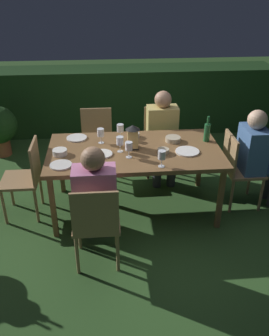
# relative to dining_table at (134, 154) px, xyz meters

# --- Properties ---
(ground_plane) EXTENTS (16.00, 16.00, 0.00)m
(ground_plane) POSITION_rel_dining_table_xyz_m (0.00, 0.00, -0.70)
(ground_plane) COLOR #2D5123
(dining_table) EXTENTS (1.85, 1.00, 0.75)m
(dining_table) POSITION_rel_dining_table_xyz_m (0.00, 0.00, 0.00)
(dining_table) COLOR brown
(dining_table) RESTS_ON ground
(chair_side_right_a) EXTENTS (0.42, 0.40, 0.87)m
(chair_side_right_a) POSITION_rel_dining_table_xyz_m (-0.42, 0.89, -0.21)
(chair_side_right_a) COLOR #9E7A51
(chair_side_right_a) RESTS_ON ground
(chair_side_left_a) EXTENTS (0.42, 0.40, 0.87)m
(chair_side_left_a) POSITION_rel_dining_table_xyz_m (-0.42, -0.89, -0.21)
(chair_side_left_a) COLOR #9E7A51
(chair_side_left_a) RESTS_ON ground
(person_in_pink) EXTENTS (0.38, 0.47, 1.15)m
(person_in_pink) POSITION_rel_dining_table_xyz_m (-0.42, -0.70, -0.06)
(person_in_pink) COLOR #C675A3
(person_in_pink) RESTS_ON ground
(chair_head_far) EXTENTS (0.40, 0.42, 0.87)m
(chair_head_far) POSITION_rel_dining_table_xyz_m (1.17, 0.00, -0.21)
(chair_head_far) COLOR #9E7A51
(chair_head_far) RESTS_ON ground
(person_in_blue) EXTENTS (0.48, 0.38, 1.15)m
(person_in_blue) POSITION_rel_dining_table_xyz_m (1.37, 0.00, -0.06)
(person_in_blue) COLOR #426699
(person_in_blue) RESTS_ON ground
(chair_head_near) EXTENTS (0.40, 0.42, 0.87)m
(chair_head_near) POSITION_rel_dining_table_xyz_m (-1.17, 0.00, -0.21)
(chair_head_near) COLOR #9E7A51
(chair_head_near) RESTS_ON ground
(chair_side_right_b) EXTENTS (0.42, 0.40, 0.87)m
(chair_side_right_b) POSITION_rel_dining_table_xyz_m (0.42, 0.89, -0.21)
(chair_side_right_b) COLOR #9E7A51
(chair_side_right_b) RESTS_ON ground
(person_in_mustard) EXTENTS (0.38, 0.47, 1.15)m
(person_in_mustard) POSITION_rel_dining_table_xyz_m (0.42, 0.70, -0.06)
(person_in_mustard) COLOR tan
(person_in_mustard) RESTS_ON ground
(lantern_centerpiece) EXTENTS (0.15, 0.15, 0.27)m
(lantern_centerpiece) POSITION_rel_dining_table_xyz_m (-0.02, 0.04, 0.20)
(lantern_centerpiece) COLOR black
(lantern_centerpiece) RESTS_ON dining_table
(green_bottle_on_table) EXTENTS (0.07, 0.07, 0.29)m
(green_bottle_on_table) POSITION_rel_dining_table_xyz_m (0.82, 0.15, 0.16)
(green_bottle_on_table) COLOR #1E5B2D
(green_bottle_on_table) RESTS_ON dining_table
(wine_glass_a) EXTENTS (0.08, 0.08, 0.17)m
(wine_glass_a) POSITION_rel_dining_table_xyz_m (-0.07, -0.18, 0.17)
(wine_glass_a) COLOR silver
(wine_glass_a) RESTS_ON dining_table
(wine_glass_b) EXTENTS (0.08, 0.08, 0.17)m
(wine_glass_b) POSITION_rel_dining_table_xyz_m (-0.13, 0.31, 0.17)
(wine_glass_b) COLOR silver
(wine_glass_b) RESTS_ON dining_table
(wine_glass_c) EXTENTS (0.08, 0.08, 0.17)m
(wine_glass_c) POSITION_rel_dining_table_xyz_m (-0.15, -0.04, 0.17)
(wine_glass_c) COLOR silver
(wine_glass_c) RESTS_ON dining_table
(wine_glass_d) EXTENTS (0.08, 0.08, 0.17)m
(wine_glass_d) POSITION_rel_dining_table_xyz_m (0.23, -0.40, 0.17)
(wine_glass_d) COLOR silver
(wine_glass_d) RESTS_ON dining_table
(wine_glass_e) EXTENTS (0.08, 0.08, 0.17)m
(wine_glass_e) POSITION_rel_dining_table_xyz_m (-0.35, 0.20, 0.17)
(wine_glass_e) COLOR silver
(wine_glass_e) RESTS_ON dining_table
(plate_a) EXTENTS (0.25, 0.25, 0.01)m
(plate_a) POSITION_rel_dining_table_xyz_m (0.55, -0.11, 0.06)
(plate_a) COLOR white
(plate_a) RESTS_ON dining_table
(plate_b) EXTENTS (0.23, 0.23, 0.01)m
(plate_b) POSITION_rel_dining_table_xyz_m (-0.63, 0.34, 0.06)
(plate_b) COLOR white
(plate_b) RESTS_ON dining_table
(plate_c) EXTENTS (0.22, 0.22, 0.01)m
(plate_c) POSITION_rel_dining_table_xyz_m (-0.75, -0.30, 0.06)
(plate_c) COLOR silver
(plate_c) RESTS_ON dining_table
(plate_d) EXTENTS (0.21, 0.21, 0.01)m
(plate_d) POSITION_rel_dining_table_xyz_m (-0.34, -0.09, 0.06)
(plate_d) COLOR white
(plate_d) RESTS_ON dining_table
(bowl_olives) EXTENTS (0.13, 0.13, 0.05)m
(bowl_olives) POSITION_rel_dining_table_xyz_m (0.02, 0.33, 0.08)
(bowl_olives) COLOR silver
(bowl_olives) RESTS_ON dining_table
(bowl_bread) EXTENTS (0.12, 0.12, 0.05)m
(bowl_bread) POSITION_rel_dining_table_xyz_m (0.29, -0.11, 0.08)
(bowl_bread) COLOR #BCAD8E
(bowl_bread) RESTS_ON dining_table
(bowl_salad) EXTENTS (0.17, 0.17, 0.05)m
(bowl_salad) POSITION_rel_dining_table_xyz_m (0.45, 0.18, 0.08)
(bowl_salad) COLOR #BCAD8E
(bowl_salad) RESTS_ON dining_table
(bowl_dip) EXTENTS (0.15, 0.15, 0.06)m
(bowl_dip) POSITION_rel_dining_table_xyz_m (-0.78, -0.05, 0.08)
(bowl_dip) COLOR silver
(bowl_dip) RESTS_ON dining_table
(hedge_backdrop) EXTENTS (4.95, 0.63, 1.05)m
(hedge_backdrop) POSITION_rel_dining_table_xyz_m (0.00, 2.39, -0.17)
(hedge_backdrop) COLOR #193816
(hedge_backdrop) RESTS_ON ground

